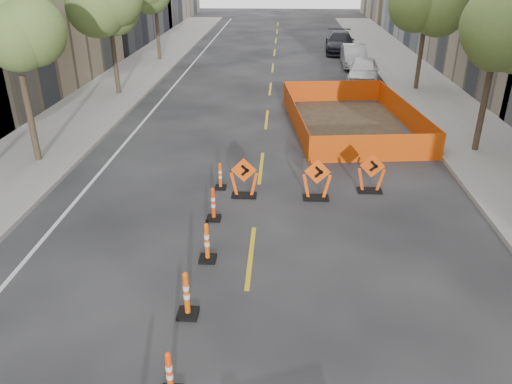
# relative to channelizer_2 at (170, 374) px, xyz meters

# --- Properties ---
(ground_plane) EXTENTS (140.00, 140.00, 0.00)m
(ground_plane) POSITION_rel_channelizer_2_xyz_m (1.13, 0.62, -0.50)
(ground_plane) COLOR black
(sidewalk_left) EXTENTS (4.00, 90.00, 0.15)m
(sidewalk_left) POSITION_rel_channelizer_2_xyz_m (-7.87, 12.62, -0.42)
(sidewalk_left) COLOR gray
(sidewalk_left) RESTS_ON ground
(sidewalk_right) EXTENTS (4.00, 90.00, 0.15)m
(sidewalk_right) POSITION_rel_channelizer_2_xyz_m (10.13, 12.62, -0.42)
(sidewalk_right) COLOR gray
(sidewalk_right) RESTS_ON ground
(tree_l_b) EXTENTS (2.80, 2.80, 5.95)m
(tree_l_b) POSITION_rel_channelizer_2_xyz_m (-7.27, 10.62, 4.03)
(tree_l_b) COLOR #382B1E
(tree_l_b) RESTS_ON ground
(tree_l_c) EXTENTS (2.80, 2.80, 5.95)m
(tree_l_c) POSITION_rel_channelizer_2_xyz_m (-7.27, 20.62, 4.03)
(tree_l_c) COLOR #382B1E
(tree_l_c) RESTS_ON ground
(tree_r_b) EXTENTS (2.80, 2.80, 5.95)m
(tree_r_b) POSITION_rel_channelizer_2_xyz_m (9.53, 12.62, 4.03)
(tree_r_b) COLOR #382B1E
(tree_r_b) RESTS_ON ground
(tree_r_c) EXTENTS (2.80, 2.80, 5.95)m
(tree_r_c) POSITION_rel_channelizer_2_xyz_m (9.53, 22.62, 4.03)
(tree_r_c) COLOR #382B1E
(tree_r_c) RESTS_ON ground
(channelizer_2) EXTENTS (0.39, 0.39, 0.99)m
(channelizer_2) POSITION_rel_channelizer_2_xyz_m (0.00, 0.00, 0.00)
(channelizer_2) COLOR #F0400A
(channelizer_2) RESTS_ON ground
(channelizer_3) EXTENTS (0.44, 0.44, 1.12)m
(channelizer_3) POSITION_rel_channelizer_2_xyz_m (-0.09, 2.18, 0.07)
(channelizer_3) COLOR #DA5109
(channelizer_3) RESTS_ON ground
(channelizer_4) EXTENTS (0.43, 0.43, 1.08)m
(channelizer_4) POSITION_rel_channelizer_2_xyz_m (0.03, 4.37, 0.04)
(channelizer_4) COLOR #E35409
(channelizer_4) RESTS_ON ground
(channelizer_5) EXTENTS (0.41, 0.41, 1.04)m
(channelizer_5) POSITION_rel_channelizer_2_xyz_m (-0.10, 6.55, 0.02)
(channelizer_5) COLOR #E53909
(channelizer_5) RESTS_ON ground
(channelizer_6) EXTENTS (0.37, 0.37, 0.93)m
(channelizer_6) POSITION_rel_channelizer_2_xyz_m (-0.15, 8.74, -0.03)
(channelizer_6) COLOR #FF520A
(channelizer_6) RESTS_ON ground
(chevron_sign_left) EXTENTS (0.91, 0.56, 1.35)m
(chevron_sign_left) POSITION_rel_channelizer_2_xyz_m (0.68, 8.17, 0.18)
(chevron_sign_left) COLOR #F54D0A
(chevron_sign_left) RESTS_ON ground
(chevron_sign_center) EXTENTS (0.95, 0.60, 1.37)m
(chevron_sign_center) POSITION_rel_channelizer_2_xyz_m (3.01, 8.12, 0.19)
(chevron_sign_center) COLOR #FF4F0A
(chevron_sign_center) RESTS_ON ground
(chevron_sign_right) EXTENTS (0.95, 0.63, 1.34)m
(chevron_sign_right) POSITION_rel_channelizer_2_xyz_m (4.83, 8.76, 0.17)
(chevron_sign_right) COLOR #DF4409
(chevron_sign_right) RESTS_ON ground
(safety_fence) EXTENTS (6.07, 9.23, 1.09)m
(safety_fence) POSITION_rel_channelizer_2_xyz_m (4.96, 15.75, 0.05)
(safety_fence) COLOR #E7440C
(safety_fence) RESTS_ON ground
(parked_car_near) EXTENTS (2.53, 4.69, 1.52)m
(parked_car_near) POSITION_rel_channelizer_2_xyz_m (6.71, 24.33, 0.26)
(parked_car_near) COLOR white
(parked_car_near) RESTS_ON ground
(parked_car_mid) EXTENTS (1.64, 4.47, 1.46)m
(parked_car_mid) POSITION_rel_channelizer_2_xyz_m (6.76, 29.37, 0.23)
(parked_car_mid) COLOR #AEAEB3
(parked_car_mid) RESTS_ON ground
(parked_car_far) EXTENTS (2.56, 5.58, 1.58)m
(parked_car_far) POSITION_rel_channelizer_2_xyz_m (6.32, 34.91, 0.29)
(parked_car_far) COLOR black
(parked_car_far) RESTS_ON ground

